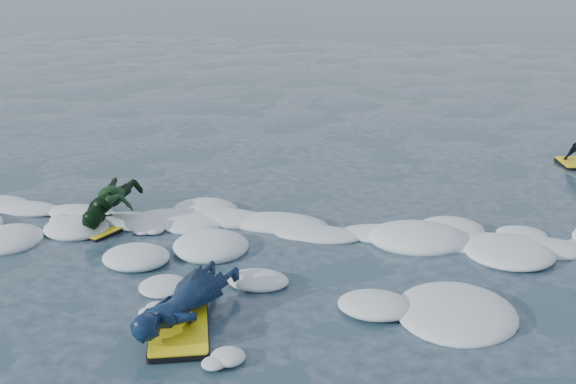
% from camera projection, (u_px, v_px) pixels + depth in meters
% --- Properties ---
extents(ground, '(120.00, 120.00, 0.00)m').
position_uv_depth(ground, '(277.00, 281.00, 8.30)').
color(ground, '#18313B').
rests_on(ground, ground).
extents(foam_band, '(12.00, 3.10, 0.30)m').
position_uv_depth(foam_band, '(293.00, 246.00, 9.26)').
color(foam_band, white).
rests_on(foam_band, ground).
extents(prone_woman_unit, '(0.97, 1.71, 0.42)m').
position_uv_depth(prone_woman_unit, '(185.00, 304.00, 7.34)').
color(prone_woman_unit, black).
rests_on(prone_woman_unit, ground).
extents(prone_child_unit, '(0.79, 1.38, 0.53)m').
position_uv_depth(prone_child_unit, '(112.00, 206.00, 9.88)').
color(prone_child_unit, black).
rests_on(prone_child_unit, ground).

